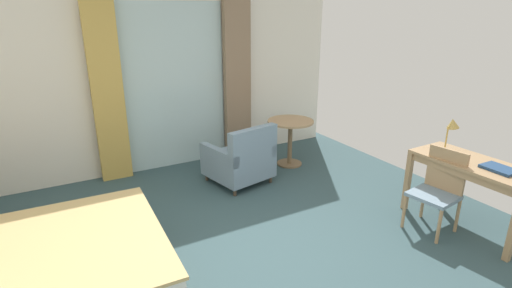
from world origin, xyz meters
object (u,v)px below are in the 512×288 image
bed (33,279)px  writing_desk (474,170)px  desk_chair (439,187)px  round_cafe_table (290,132)px  armchair_by_window (241,160)px  desk_lamp (451,129)px  closed_book (499,169)px

bed → writing_desk: (4.30, -0.93, 0.41)m
desk_chair → writing_desk: bearing=-23.2°
desk_chair → round_cafe_table: 2.41m
desk_chair → armchair_by_window: bearing=122.3°
writing_desk → desk_lamp: size_ratio=3.21×
armchair_by_window → bed: bearing=-152.3°
closed_book → round_cafe_table: 2.88m
desk_lamp → round_cafe_table: (-0.75, 2.15, -0.51)m
writing_desk → armchair_by_window: bearing=126.6°
writing_desk → desk_chair: size_ratio=1.43×
desk_chair → closed_book: 0.61m
desk_lamp → round_cafe_table: 2.34m
desk_chair → closed_book: size_ratio=2.86×
bed → closed_book: bed is taller
desk_lamp → closed_book: size_ratio=1.27×
bed → desk_chair: bearing=-11.1°
bed → closed_book: (4.30, -1.18, 0.52)m
bed → closed_book: bearing=-15.3°
round_cafe_table → writing_desk: bearing=-74.3°
desk_chair → desk_lamp: desk_lamp is taller
writing_desk → desk_lamp: 0.53m
closed_book → armchair_by_window: (-1.70, 2.54, -0.45)m
desk_chair → round_cafe_table: size_ratio=1.26×
writing_desk → armchair_by_window: armchair_by_window is taller
desk_chair → desk_lamp: (0.39, 0.23, 0.55)m
desk_lamp → desk_chair: bearing=-150.0°
bed → writing_desk: size_ratio=1.60×
desk_lamp → armchair_by_window: desk_lamp is taller
bed → armchair_by_window: (2.60, 1.36, 0.07)m
writing_desk → round_cafe_table: 2.63m
bed → desk_lamp: (4.34, -0.55, 0.78)m
round_cafe_table → armchair_by_window: bearing=-166.4°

